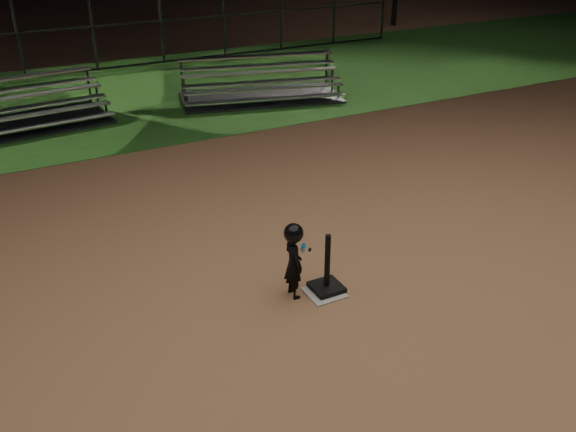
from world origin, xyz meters
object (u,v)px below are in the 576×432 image
(home_plate, at_px, (324,293))
(bleacher_left, at_px, (13,120))
(batting_tee, at_px, (327,280))
(bleacher_right, at_px, (261,91))
(child_batter, at_px, (294,258))

(home_plate, height_order, bleacher_left, bleacher_left)
(batting_tee, bearing_deg, bleacher_right, 70.28)
(bleacher_right, bearing_deg, home_plate, -96.09)
(bleacher_left, bearing_deg, bleacher_right, -10.12)
(batting_tee, xyz_separation_m, child_batter, (-0.42, 0.11, 0.37))
(batting_tee, distance_m, bleacher_left, 9.02)
(batting_tee, relative_size, child_batter, 0.78)
(home_plate, xyz_separation_m, bleacher_left, (-2.75, 8.61, 0.19))
(bleacher_left, bearing_deg, batting_tee, -77.71)
(home_plate, relative_size, child_batter, 0.45)
(home_plate, bearing_deg, bleacher_right, 70.04)
(batting_tee, distance_m, bleacher_right, 8.65)
(home_plate, relative_size, batting_tee, 0.57)
(home_plate, height_order, child_batter, child_batter)
(bleacher_left, distance_m, bleacher_right, 5.74)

